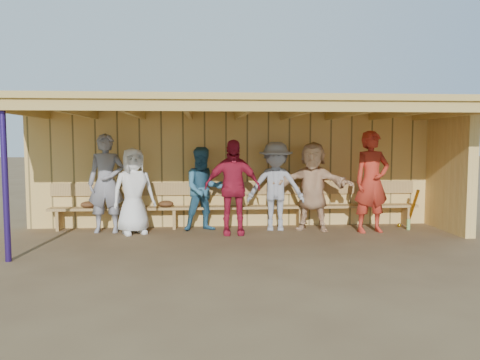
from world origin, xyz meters
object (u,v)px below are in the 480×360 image
(bench, at_px, (237,202))
(player_e, at_px, (276,186))
(player_a, at_px, (106,183))
(player_g, at_px, (372,182))
(player_b, at_px, (134,191))
(player_d, at_px, (232,187))
(player_f, at_px, (313,186))
(player_c, at_px, (204,189))

(bench, bearing_deg, player_e, -26.05)
(player_a, xyz_separation_m, player_g, (5.17, -0.38, 0.03))
(player_b, relative_size, player_e, 0.94)
(player_b, bearing_deg, player_e, -20.60)
(player_a, relative_size, player_g, 0.97)
(player_d, height_order, player_f, player_d)
(player_e, bearing_deg, player_g, -2.90)
(player_b, relative_size, player_g, 0.83)
(player_g, bearing_deg, bench, 154.67)
(player_c, xyz_separation_m, player_f, (2.18, -0.11, 0.05))
(player_a, relative_size, player_c, 1.16)
(player_c, relative_size, player_e, 0.94)
(player_d, height_order, bench, player_d)
(player_d, relative_size, player_g, 0.91)
(player_a, xyz_separation_m, player_b, (0.55, -0.18, -0.14))
(player_b, relative_size, bench, 0.22)
(player_f, height_order, player_g, player_g)
(player_e, distance_m, bench, 0.91)
(bench, bearing_deg, player_f, -15.60)
(player_d, xyz_separation_m, player_f, (1.63, 0.32, -0.02))
(player_d, distance_m, player_f, 1.66)
(player_a, relative_size, player_f, 1.09)
(player_c, height_order, player_g, player_g)
(player_b, height_order, player_e, player_e)
(player_d, bearing_deg, player_g, -0.28)
(player_b, bearing_deg, bench, -9.39)
(player_b, height_order, player_c, player_c)
(player_a, bearing_deg, player_e, 0.40)
(player_b, distance_m, player_f, 3.53)
(player_a, bearing_deg, player_f, -0.22)
(player_a, xyz_separation_m, player_d, (2.44, -0.39, -0.06))
(player_a, relative_size, player_b, 1.17)
(player_b, bearing_deg, player_d, -30.13)
(player_c, bearing_deg, player_d, -50.24)
(player_d, bearing_deg, bench, 78.51)
(player_f, bearing_deg, player_a, -161.11)
(player_e, distance_m, player_g, 1.88)
(player_f, bearing_deg, player_d, -149.05)
(player_c, relative_size, player_d, 0.92)
(player_c, bearing_deg, player_e, -14.69)
(player_e, xyz_separation_m, bench, (-0.75, 0.37, -0.36))
(player_d, relative_size, bench, 0.24)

